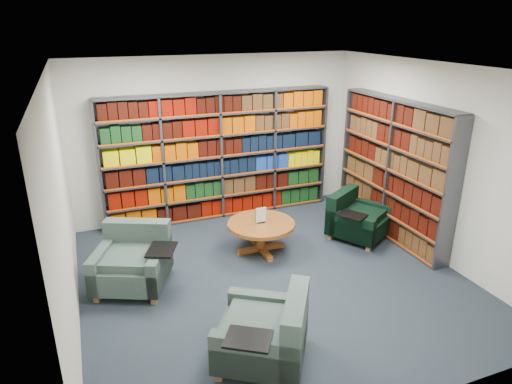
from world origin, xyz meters
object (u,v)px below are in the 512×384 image
object	(u,v)px
chair_teal_left	(134,262)
chair_teal_front	(270,335)
coffee_table	(261,228)
chair_green_right	(355,219)

from	to	relation	value
chair_teal_left	chair_teal_front	distance (m)	2.31
chair_teal_left	coffee_table	distance (m)	1.92
chair_teal_front	coffee_table	world-z (taller)	chair_teal_front
chair_teal_front	chair_teal_left	bearing A→B (deg)	118.11
chair_teal_left	chair_green_right	bearing A→B (deg)	2.60
chair_teal_front	chair_green_right	bearing A→B (deg)	42.16
chair_green_right	coffee_table	bearing A→B (deg)	177.41
chair_teal_left	chair_teal_front	world-z (taller)	chair_teal_left
chair_teal_left	chair_green_right	world-z (taller)	chair_teal_left
chair_green_right	chair_teal_front	xyz separation A→B (m)	(-2.43, -2.20, 0.02)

